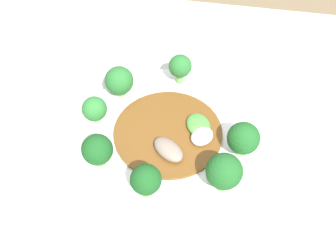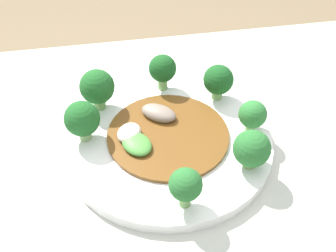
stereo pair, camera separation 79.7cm
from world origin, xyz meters
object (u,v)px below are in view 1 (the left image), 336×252
at_px(broccoli_south, 146,180).
at_px(broccoli_west, 95,109).
at_px(broccoli_southeast, 224,172).
at_px(broccoli_southwest, 97,150).
at_px(plate, 168,137).
at_px(broccoli_northwest, 119,81).
at_px(broccoli_east, 243,139).
at_px(stirfry_center, 174,134).
at_px(broccoli_north, 180,67).

bearing_deg(broccoli_south, broccoli_west, 132.29).
bearing_deg(broccoli_southeast, broccoli_southwest, 177.14).
bearing_deg(plate, broccoli_southeast, -41.42).
relative_size(broccoli_west, broccoli_south, 0.81).
height_order(broccoli_southwest, broccoli_west, broccoli_southwest).
bearing_deg(plate, broccoli_south, -95.90).
distance_m(broccoli_southwest, broccoli_northwest, 0.15).
xyz_separation_m(broccoli_northwest, broccoli_south, (0.09, -0.19, 0.01)).
relative_size(plate, broccoli_southwest, 5.12).
bearing_deg(broccoli_west, broccoli_east, -6.01).
relative_size(plate, stirfry_center, 1.71).
height_order(broccoli_north, broccoli_east, broccoli_east).
distance_m(plate, broccoli_southwest, 0.13).
bearing_deg(broccoli_southwest, stirfry_center, 33.70).
xyz_separation_m(broccoli_west, stirfry_center, (0.13, -0.01, -0.02)).
bearing_deg(broccoli_southwest, broccoli_west, 109.52).
xyz_separation_m(plate, broccoli_north, (0.00, 0.12, 0.05)).
distance_m(broccoli_southwest, broccoli_north, 0.22).
height_order(broccoli_west, broccoli_south, broccoli_south).
height_order(plate, broccoli_southwest, broccoli_southwest).
relative_size(plate, broccoli_northwest, 5.33).
bearing_deg(broccoli_east, broccoli_north, 130.13).
bearing_deg(broccoli_east, broccoli_west, 173.99).
bearing_deg(broccoli_east, broccoli_south, -143.49).
relative_size(broccoli_southwest, broccoli_southeast, 0.88).
xyz_separation_m(broccoli_east, broccoli_west, (-0.24, 0.03, -0.01)).
bearing_deg(broccoli_south, broccoli_southeast, 16.31).
relative_size(broccoli_east, broccoli_south, 1.01).
bearing_deg(broccoli_east, broccoli_southeast, -110.37).
distance_m(broccoli_west, broccoli_southeast, 0.24).
distance_m(broccoli_southeast, broccoli_northwest, 0.25).
relative_size(broccoli_southwest, broccoli_north, 1.02).
distance_m(broccoli_north, broccoli_south, 0.24).
bearing_deg(broccoli_north, plate, -90.47).
height_order(broccoli_north, stirfry_center, broccoli_north).
relative_size(broccoli_west, stirfry_center, 0.28).
relative_size(broccoli_north, broccoli_west, 1.17).
height_order(plate, stirfry_center, stirfry_center).
height_order(broccoli_north, broccoli_northwest, broccoli_north).
xyz_separation_m(broccoli_north, broccoli_east, (0.12, -0.14, -0.00)).
xyz_separation_m(broccoli_southeast, broccoli_south, (-0.11, -0.03, -0.00)).
relative_size(broccoli_east, stirfry_center, 0.35).
bearing_deg(stirfry_center, broccoli_east, -7.28).
distance_m(broccoli_southeast, stirfry_center, 0.12).
bearing_deg(broccoli_south, broccoli_southwest, 153.76).
bearing_deg(broccoli_southeast, plate, 138.58).
relative_size(broccoli_north, stirfry_center, 0.33).
bearing_deg(broccoli_southeast, stirfry_center, 136.45).
bearing_deg(plate, broccoli_west, 176.42).
relative_size(broccoli_northwest, stirfry_center, 0.32).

